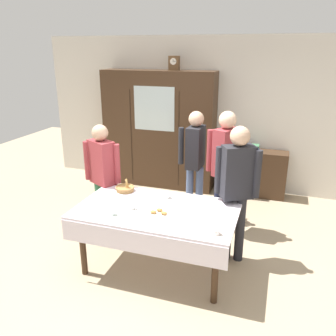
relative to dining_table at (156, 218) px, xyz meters
name	(u,v)px	position (x,y,z in m)	size (l,w,h in m)	color
ground_plane	(163,258)	(0.00, 0.24, -0.68)	(12.00, 12.00, 0.00)	tan
back_wall	(211,114)	(0.00, 2.89, 0.67)	(6.40, 0.10, 2.70)	silver
dining_table	(156,218)	(0.00, 0.00, 0.00)	(1.80, 1.04, 0.78)	#3D2819
wall_cabinet	(159,130)	(-0.90, 2.59, 0.38)	(2.06, 0.46, 2.12)	#3D2819
mantel_clock	(174,63)	(-0.61, 2.59, 1.56)	(0.18, 0.11, 0.24)	brown
bookshelf_low	(253,173)	(0.84, 2.64, -0.27)	(1.13, 0.35, 0.81)	#3D2819
book_stack	(255,148)	(0.84, 2.64, 0.19)	(0.16, 0.22, 0.10)	#2D5184
tea_cup_front_edge	(112,213)	(-0.39, -0.28, 0.13)	(0.13, 0.13, 0.06)	silver
tea_cup_mid_left	(167,196)	(0.02, 0.33, 0.13)	(0.13, 0.13, 0.06)	white
tea_cup_mid_right	(216,232)	(0.75, -0.33, 0.13)	(0.13, 0.13, 0.06)	white
tea_cup_near_left	(131,207)	(-0.26, -0.08, 0.13)	(0.13, 0.13, 0.06)	white
bread_basket	(125,188)	(-0.55, 0.38, 0.13)	(0.24, 0.24, 0.16)	#9E7542
pastry_plate	(159,214)	(0.07, -0.10, 0.11)	(0.28, 0.28, 0.05)	white
spoon_far_right	(197,231)	(0.56, -0.33, 0.10)	(0.12, 0.02, 0.01)	silver
spoon_near_left	(192,200)	(0.33, 0.37, 0.10)	(0.12, 0.02, 0.01)	silver
spoon_front_edge	(207,204)	(0.51, 0.33, 0.10)	(0.12, 0.02, 0.01)	silver
person_behind_table_left	(237,182)	(0.82, 0.51, 0.35)	(0.52, 0.35, 1.68)	#232328
person_behind_table_right	(102,171)	(-0.95, 0.54, 0.27)	(0.52, 0.35, 1.57)	#33704C
person_near_right_end	(195,155)	(0.08, 1.46, 0.32)	(0.52, 0.37, 1.64)	slate
person_by_cabinet	(225,160)	(0.57, 1.18, 0.38)	(0.52, 0.41, 1.72)	#191E38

